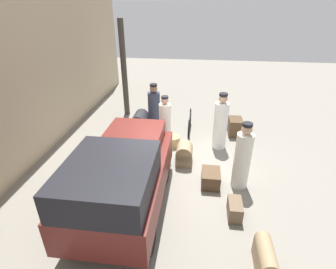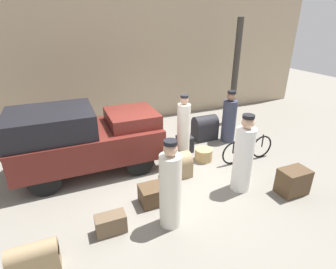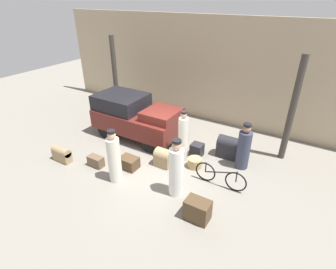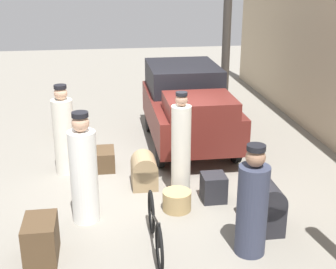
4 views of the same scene
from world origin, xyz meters
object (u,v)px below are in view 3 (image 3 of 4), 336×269
(suitcase_black_upright, at_px, (197,210))
(trunk_umber_medium, at_px, (228,147))
(wicker_basket, at_px, (195,163))
(suitcase_tan_flat, at_px, (197,150))
(conductor_in_dark_uniform, at_px, (183,138))
(porter_with_bicycle, at_px, (176,170))
(porter_standing_middle, at_px, (244,148))
(suitcase_small_leather, at_px, (96,161))
(truck, at_px, (135,115))
(trunk_barrel_dark, at_px, (164,157))
(trunk_large_brown, at_px, (62,154))
(trunk_wicker_pale, at_px, (129,163))
(bicycle, at_px, (220,176))
(porter_lifting_near_truck, at_px, (114,158))

(suitcase_black_upright, height_order, trunk_umber_medium, trunk_umber_medium)
(wicker_basket, height_order, trunk_umber_medium, trunk_umber_medium)
(trunk_umber_medium, relative_size, suitcase_tan_flat, 1.68)
(wicker_basket, distance_m, conductor_in_dark_uniform, 0.91)
(conductor_in_dark_uniform, relative_size, porter_with_bicycle, 1.04)
(porter_standing_middle, relative_size, porter_with_bicycle, 0.90)
(suitcase_small_leather, bearing_deg, truck, 92.94)
(trunk_barrel_dark, height_order, trunk_large_brown, trunk_barrel_dark)
(suitcase_small_leather, bearing_deg, trunk_wicker_pale, 26.05)
(bicycle, relative_size, trunk_large_brown, 2.26)
(truck, xyz_separation_m, bicycle, (4.11, -1.22, -0.59))
(wicker_basket, xyz_separation_m, suitcase_small_leather, (-2.90, -1.69, 0.02))
(wicker_basket, bearing_deg, trunk_umber_medium, 59.19)
(wicker_basket, xyz_separation_m, porter_lifting_near_truck, (-1.82, -1.91, 0.63))
(truck, height_order, conductor_in_dark_uniform, conductor_in_dark_uniform)
(bicycle, relative_size, trunk_wicker_pale, 2.65)
(truck, bearing_deg, suitcase_small_leather, -87.06)
(suitcase_small_leather, xyz_separation_m, suitcase_black_upright, (3.98, -0.38, 0.11))
(conductor_in_dark_uniform, bearing_deg, suitcase_tan_flat, 59.42)
(suitcase_black_upright, xyz_separation_m, trunk_large_brown, (-5.22, -0.01, -0.01))
(porter_standing_middle, bearing_deg, trunk_umber_medium, 147.92)
(porter_with_bicycle, relative_size, suitcase_small_leather, 3.27)
(porter_lifting_near_truck, xyz_separation_m, trunk_umber_medium, (2.54, 3.12, -0.40))
(suitcase_small_leather, relative_size, suitcase_tan_flat, 1.16)
(bicycle, bearing_deg, trunk_umber_medium, 101.79)
(porter_lifting_near_truck, height_order, suitcase_tan_flat, porter_lifting_near_truck)
(porter_lifting_near_truck, relative_size, conductor_in_dark_uniform, 0.94)
(truck, bearing_deg, porter_with_bicycle, -35.21)
(porter_with_bicycle, relative_size, suitcase_tan_flat, 3.81)
(porter_with_bicycle, xyz_separation_m, trunk_barrel_dark, (-1.07, 1.03, -0.51))
(porter_lifting_near_truck, relative_size, porter_with_bicycle, 0.98)
(conductor_in_dark_uniform, xyz_separation_m, suitcase_black_upright, (1.64, -2.23, -0.58))
(trunk_large_brown, bearing_deg, suitcase_tan_flat, 35.30)
(trunk_umber_medium, height_order, suitcase_tan_flat, trunk_umber_medium)
(porter_with_bicycle, bearing_deg, trunk_wicker_pale, 171.68)
(wicker_basket, height_order, porter_standing_middle, porter_standing_middle)
(bicycle, bearing_deg, truck, 163.40)
(bicycle, distance_m, wicker_basket, 1.20)
(conductor_in_dark_uniform, height_order, trunk_barrel_dark, conductor_in_dark_uniform)
(truck, distance_m, wicker_basket, 3.21)
(porter_with_bicycle, bearing_deg, porter_standing_middle, 61.70)
(porter_standing_middle, bearing_deg, suitcase_small_leather, -149.40)
(porter_lifting_near_truck, distance_m, trunk_large_brown, 2.39)
(porter_lifting_near_truck, xyz_separation_m, suitcase_small_leather, (-1.08, 0.21, -0.62))
(conductor_in_dark_uniform, bearing_deg, suitcase_small_leather, -141.73)
(porter_standing_middle, bearing_deg, suitcase_tan_flat, -174.87)
(porter_lifting_near_truck, relative_size, trunk_barrel_dark, 2.80)
(truck, relative_size, conductor_in_dark_uniform, 1.87)
(trunk_barrel_dark, relative_size, suitcase_black_upright, 0.97)
(porter_lifting_near_truck, distance_m, suitcase_black_upright, 2.95)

